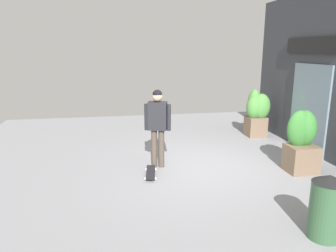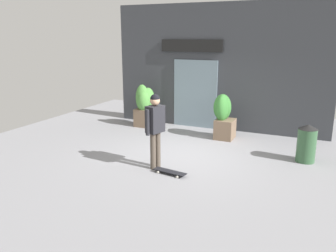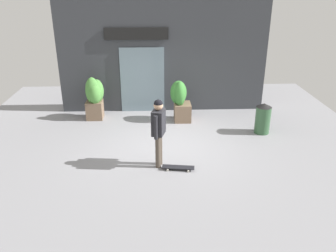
{
  "view_description": "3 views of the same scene",
  "coord_description": "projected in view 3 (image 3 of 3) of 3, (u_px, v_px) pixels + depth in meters",
  "views": [
    {
      "loc": [
        6.44,
        -2.06,
        2.57
      ],
      "look_at": [
        0.0,
        -0.93,
        0.99
      ],
      "focal_mm": 33.94,
      "sensor_mm": 36.0,
      "label": 1
    },
    {
      "loc": [
        3.17,
        -7.89,
        3.0
      ],
      "look_at": [
        0.0,
        -0.93,
        0.99
      ],
      "focal_mm": 37.08,
      "sensor_mm": 36.0,
      "label": 2
    },
    {
      "loc": [
        -0.33,
        -8.67,
        4.28
      ],
      "look_at": [
        0.0,
        -0.93,
        0.99
      ],
      "focal_mm": 36.88,
      "sensor_mm": 36.0,
      "label": 3
    }
  ],
  "objects": [
    {
      "name": "ground_plane",
      "position": [
        166.0,
        145.0,
        9.66
      ],
      "size": [
        12.0,
        12.0,
        0.0
      ],
      "primitive_type": "plane",
      "color": "gray"
    },
    {
      "name": "skateboarder",
      "position": [
        159.0,
        126.0,
        8.2
      ],
      "size": [
        0.36,
        0.56,
        1.74
      ],
      "rotation": [
        0.0,
        0.0,
        -0.28
      ],
      "color": "#4C4238",
      "rests_on": "ground_plane"
    },
    {
      "name": "planter_box_left",
      "position": [
        180.0,
        100.0,
        11.14
      ],
      "size": [
        0.66,
        0.65,
        1.33
      ],
      "color": "brown",
      "rests_on": "ground_plane"
    },
    {
      "name": "trash_bin",
      "position": [
        263.0,
        118.0,
        10.29
      ],
      "size": [
        0.46,
        0.46,
        0.93
      ],
      "color": "#335938",
      "rests_on": "ground_plane"
    },
    {
      "name": "planter_box_right",
      "position": [
        95.0,
        97.0,
        11.25
      ],
      "size": [
        0.59,
        0.7,
        1.43
      ],
      "color": "brown",
      "rests_on": "ground_plane"
    },
    {
      "name": "skateboard",
      "position": [
        178.0,
        167.0,
        8.41
      ],
      "size": [
        0.8,
        0.31,
        0.08
      ],
      "rotation": [
        0.0,
        0.0,
        -0.14
      ],
      "color": "black",
      "rests_on": "ground_plane"
    },
    {
      "name": "building_facade",
      "position": [
        162.0,
        54.0,
        11.61
      ],
      "size": [
        7.02,
        0.31,
        3.99
      ],
      "color": "#383A3F",
      "rests_on": "ground_plane"
    }
  ]
}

